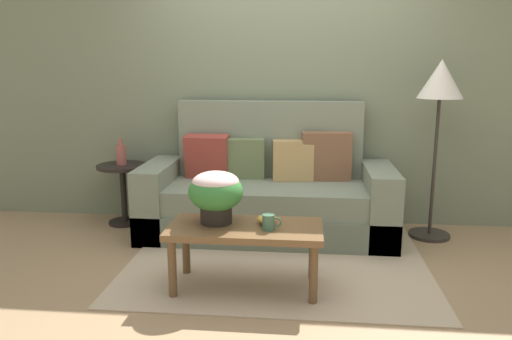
% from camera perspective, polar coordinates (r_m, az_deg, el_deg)
% --- Properties ---
extents(ground_plane, '(14.00, 14.00, 0.00)m').
position_cam_1_polar(ground_plane, '(3.82, 2.35, -11.17)').
color(ground_plane, '#997A56').
extents(wall_back, '(6.40, 0.12, 2.66)m').
position_cam_1_polar(wall_back, '(4.77, 3.42, 9.92)').
color(wall_back, slate).
rests_on(wall_back, ground).
extents(area_rug, '(2.27, 1.81, 0.01)m').
position_cam_1_polar(area_rug, '(3.94, 2.46, -10.37)').
color(area_rug, tan).
rests_on(area_rug, ground).
extents(couch, '(2.21, 0.86, 1.18)m').
position_cam_1_polar(couch, '(4.47, 1.32, -2.92)').
color(couch, '#626B59').
rests_on(couch, ground).
extents(coffee_table, '(1.03, 0.49, 0.45)m').
position_cam_1_polar(coffee_table, '(3.36, -1.24, -7.46)').
color(coffee_table, brown).
rests_on(coffee_table, ground).
extents(side_table, '(0.47, 0.47, 0.58)m').
position_cam_1_polar(side_table, '(4.89, -15.03, -1.47)').
color(side_table, black).
rests_on(side_table, ground).
extents(floor_lamp, '(0.38, 0.38, 1.55)m').
position_cam_1_polar(floor_lamp, '(4.49, 20.38, 8.28)').
color(floor_lamp, '#2D2823').
rests_on(floor_lamp, ground).
extents(potted_plant, '(0.37, 0.37, 0.36)m').
position_cam_1_polar(potted_plant, '(3.36, -4.64, -2.49)').
color(potted_plant, black).
rests_on(potted_plant, coffee_table).
extents(coffee_mug, '(0.13, 0.08, 0.10)m').
position_cam_1_polar(coffee_mug, '(3.25, 1.52, -6.01)').
color(coffee_mug, '#3D664C').
rests_on(coffee_mug, coffee_table).
extents(snack_bowl, '(0.13, 0.13, 0.07)m').
position_cam_1_polar(snack_bowl, '(3.36, 1.27, -5.66)').
color(snack_bowl, gold).
rests_on(snack_bowl, coffee_table).
extents(table_vase, '(0.09, 0.09, 0.25)m').
position_cam_1_polar(table_vase, '(4.84, -15.25, 1.78)').
color(table_vase, '#934C42').
rests_on(table_vase, side_table).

